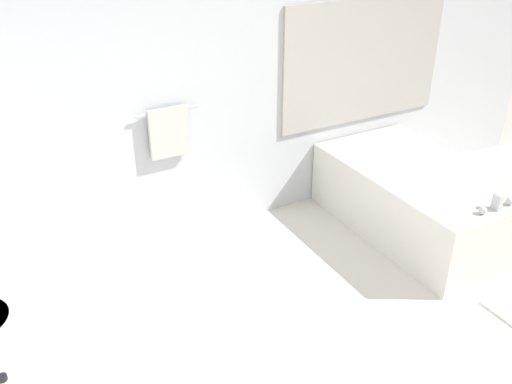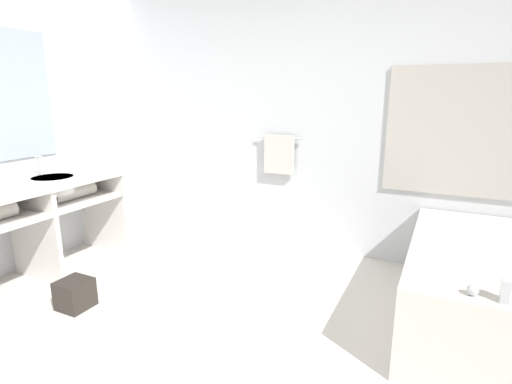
# 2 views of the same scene
# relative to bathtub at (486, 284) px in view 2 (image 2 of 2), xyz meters

# --- Properties ---
(ground_plane) EXTENTS (16.00, 16.00, 0.00)m
(ground_plane) POSITION_rel_bathtub_xyz_m (-1.59, -1.33, -0.32)
(ground_plane) COLOR silver
(ground_plane) RESTS_ON ground
(wall_back_with_blinds) EXTENTS (7.40, 0.13, 2.70)m
(wall_back_with_blinds) POSITION_rel_bathtub_xyz_m (-1.53, 0.90, 1.03)
(wall_back_with_blinds) COLOR silver
(wall_back_with_blinds) RESTS_ON ground_plane
(vanity_counter) EXTENTS (0.66, 1.58, 0.88)m
(vanity_counter) POSITION_rel_bathtub_xyz_m (-3.44, -0.83, 0.33)
(vanity_counter) COLOR white
(vanity_counter) RESTS_ON ground_plane
(sink_faucet) EXTENTS (0.09, 0.04, 0.18)m
(sink_faucet) POSITION_rel_bathtub_xyz_m (-3.63, -0.62, 0.65)
(sink_faucet) COLOR silver
(sink_faucet) RESTS_ON vanity_counter
(bathtub) EXTENTS (1.00, 1.73, 0.70)m
(bathtub) POSITION_rel_bathtub_xyz_m (0.00, 0.00, 0.00)
(bathtub) COLOR silver
(bathtub) RESTS_ON ground_plane
(waste_bin) EXTENTS (0.23, 0.23, 0.22)m
(waste_bin) POSITION_rel_bathtub_xyz_m (-2.77, -1.06, -0.21)
(waste_bin) COLOR #2D2823
(waste_bin) RESTS_ON ground_plane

